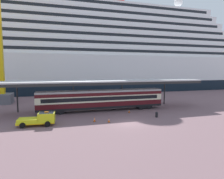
% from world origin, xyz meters
% --- Properties ---
extents(ground_plane, '(400.00, 400.00, 0.00)m').
position_xyz_m(ground_plane, '(0.00, 0.00, 0.00)').
color(ground_plane, '#72545A').
extents(cruise_ship, '(140.05, 23.18, 40.61)m').
position_xyz_m(cruise_ship, '(1.79, 47.67, 14.16)').
color(cruise_ship, black).
rests_on(cruise_ship, ground).
extents(platform_canopy, '(42.34, 6.11, 6.01)m').
position_xyz_m(platform_canopy, '(-1.68, 10.44, 5.79)').
color(platform_canopy, '#BCBCBC').
rests_on(platform_canopy, ground).
extents(train_carriage, '(24.74, 2.81, 4.11)m').
position_xyz_m(train_carriage, '(-1.68, 10.04, 2.31)').
color(train_carriage, black).
rests_on(train_carriage, ground).
extents(service_truck, '(5.33, 2.53, 2.02)m').
position_xyz_m(service_truck, '(-12.74, 2.65, 0.99)').
color(service_truck, yellow).
rests_on(service_truck, ground).
extents(traffic_cone_near, '(0.36, 0.36, 0.75)m').
position_xyz_m(traffic_cone_near, '(-4.71, 2.37, 0.37)').
color(traffic_cone_near, black).
rests_on(traffic_cone_near, ground).
extents(traffic_cone_mid, '(0.36, 0.36, 0.67)m').
position_xyz_m(traffic_cone_mid, '(2.80, 6.77, 0.33)').
color(traffic_cone_mid, black).
rests_on(traffic_cone_mid, ground).
extents(traffic_cone_far, '(0.36, 0.36, 0.68)m').
position_xyz_m(traffic_cone_far, '(-2.65, 1.37, 0.33)').
color(traffic_cone_far, black).
rests_on(traffic_cone_far, ground).
extents(dockside_crane, '(11.48, 4.40, 65.49)m').
position_xyz_m(dockside_crane, '(-22.36, 24.44, 20.16)').
color(dockside_crane, '#595960').
rests_on(dockside_crane, ground).
extents(quay_bollard, '(0.48, 0.48, 0.96)m').
position_xyz_m(quay_bollard, '(6.08, 2.23, 0.52)').
color(quay_bollard, black).
rests_on(quay_bollard, ground).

